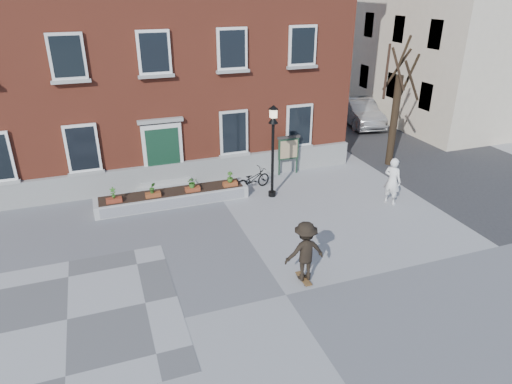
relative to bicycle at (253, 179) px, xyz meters
name	(u,v)px	position (x,y,z in m)	size (l,w,h in m)	color
ground	(286,295)	(-1.57, -7.42, -0.47)	(100.00, 100.00, 0.00)	gray
checker_patch	(67,320)	(-7.57, -6.42, -0.46)	(6.00, 6.00, 0.01)	#57575A
bicycle	(253,179)	(0.00, 0.00, 0.00)	(0.62, 1.78, 0.94)	black
parked_car	(360,112)	(9.74, 7.24, 0.35)	(1.73, 4.97, 1.64)	#A8AAAC
bystander	(392,181)	(4.87, -3.22, 0.52)	(0.72, 0.47, 1.97)	white
brick_building	(138,28)	(-3.57, 6.56, 5.83)	(18.40, 10.85, 12.60)	#953D28
planter_assembly	(173,196)	(-3.55, -0.24, -0.16)	(6.20, 1.12, 1.15)	silver
bare_tree	(396,109)	(7.44, 0.59, 2.32)	(1.83, 1.83, 6.16)	#2E2114
side_street	(411,2)	(16.43, 12.37, 6.55)	(15.20, 36.00, 14.50)	#363639
lamp_post	(273,139)	(0.55, -0.94, 2.07)	(0.40, 0.40, 3.93)	black
notice_board	(288,149)	(2.16, 1.10, 0.79)	(1.10, 0.16, 1.87)	black
skateboarder	(305,251)	(-0.77, -6.92, 0.56)	(1.25, 0.78, 1.99)	brown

